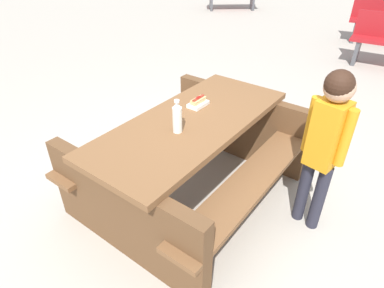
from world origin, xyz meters
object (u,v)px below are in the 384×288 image
at_px(child_in_coat, 327,135).
at_px(soda_bottle, 178,118).
at_px(hotdog_tray, 198,102).
at_px(picnic_table, 192,152).

bearing_deg(child_in_coat, soda_bottle, 111.80).
distance_m(soda_bottle, child_in_coat, 1.03).
relative_size(hotdog_tray, child_in_coat, 0.15).
height_order(soda_bottle, child_in_coat, child_in_coat).
bearing_deg(hotdog_tray, picnic_table, -161.29).
height_order(soda_bottle, hotdog_tray, soda_bottle).
distance_m(picnic_table, hotdog_tray, 0.42).
bearing_deg(soda_bottle, hotdog_tray, 10.51).
distance_m(picnic_table, child_in_coat, 1.04).
distance_m(picnic_table, soda_bottle, 0.47).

